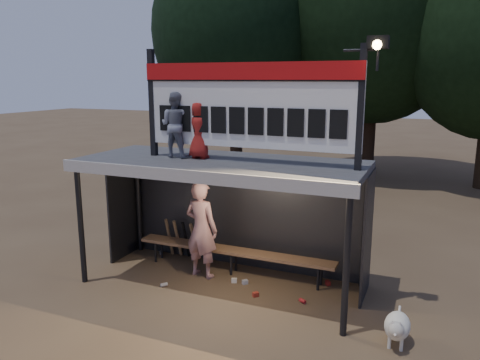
# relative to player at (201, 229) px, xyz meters

# --- Properties ---
(ground) EXTENTS (80.00, 80.00, 0.00)m
(ground) POSITION_rel_player_xyz_m (0.50, -0.19, -0.93)
(ground) COLOR #4F3B27
(ground) RESTS_ON ground
(player) EXTENTS (0.74, 0.54, 1.87)m
(player) POSITION_rel_player_xyz_m (0.00, 0.00, 0.00)
(player) COLOR silver
(player) RESTS_ON ground
(child_a) EXTENTS (0.57, 0.44, 1.16)m
(child_a) POSITION_rel_player_xyz_m (-0.36, -0.23, 1.97)
(child_a) COLOR gray
(child_a) RESTS_ON dugout_shelter
(child_b) EXTENTS (0.53, 0.38, 1.00)m
(child_b) POSITION_rel_player_xyz_m (0.08, -0.17, 1.89)
(child_b) COLOR maroon
(child_b) RESTS_ON dugout_shelter
(dugout_shelter) EXTENTS (5.10, 2.08, 2.32)m
(dugout_shelter) POSITION_rel_player_xyz_m (0.50, 0.06, 0.91)
(dugout_shelter) COLOR #3C3C3F
(dugout_shelter) RESTS_ON ground
(scoreboard_assembly) EXTENTS (4.10, 0.27, 1.99)m
(scoreboard_assembly) POSITION_rel_player_xyz_m (1.06, -0.20, 2.39)
(scoreboard_assembly) COLOR black
(scoreboard_assembly) RESTS_ON dugout_shelter
(bench) EXTENTS (4.00, 0.35, 0.48)m
(bench) POSITION_rel_player_xyz_m (0.50, 0.36, -0.50)
(bench) COLOR #8A6241
(bench) RESTS_ON ground
(tree_left) EXTENTS (6.46, 6.46, 9.27)m
(tree_left) POSITION_rel_player_xyz_m (-3.50, 9.81, 4.58)
(tree_left) COLOR black
(tree_left) RESTS_ON ground
(tree_mid) EXTENTS (7.22, 7.22, 10.36)m
(tree_mid) POSITION_rel_player_xyz_m (1.50, 11.31, 5.23)
(tree_mid) COLOR black
(tree_mid) RESTS_ON ground
(dog) EXTENTS (0.36, 0.81, 0.49)m
(dog) POSITION_rel_player_xyz_m (3.64, -1.05, -0.65)
(dog) COLOR white
(dog) RESTS_ON ground
(bats) EXTENTS (0.68, 0.35, 0.84)m
(bats) POSITION_rel_player_xyz_m (-0.80, 0.63, -0.50)
(bats) COLOR olive
(bats) RESTS_ON ground
(litter) EXTENTS (3.77, 1.49, 0.08)m
(litter) POSITION_rel_player_xyz_m (0.81, -0.05, -0.90)
(litter) COLOR #A6221C
(litter) RESTS_ON ground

